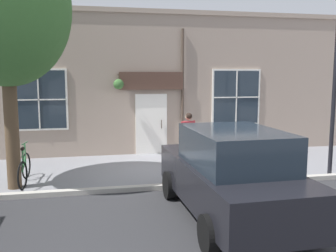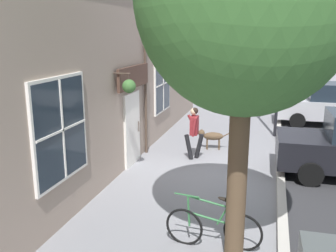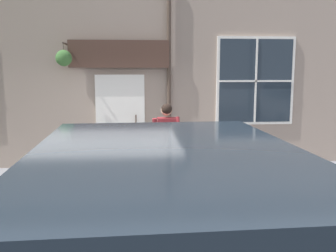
# 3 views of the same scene
# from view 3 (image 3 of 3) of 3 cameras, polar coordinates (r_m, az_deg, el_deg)

# --- Properties ---
(ground_plane) EXTENTS (90.00, 90.00, 0.00)m
(ground_plane) POSITION_cam_3_polar(r_m,az_deg,el_deg) (6.72, -9.45, -10.71)
(ground_plane) COLOR gray
(storefront_facade) EXTENTS (0.95, 18.00, 4.96)m
(storefront_facade) POSITION_cam_3_polar(r_m,az_deg,el_deg) (8.69, -8.64, 10.27)
(storefront_facade) COLOR gray
(storefront_facade) RESTS_ON ground_plane
(pedestrian_walking) EXTENTS (0.57, 0.55, 1.59)m
(pedestrian_walking) POSITION_cam_3_polar(r_m,az_deg,el_deg) (7.00, -0.21, -1.84)
(pedestrian_walking) COLOR black
(pedestrian_walking) RESTS_ON ground_plane
(dog_on_leash) EXTENTS (1.06, 0.40, 0.67)m
(dog_on_leash) POSITION_cam_3_polar(r_m,az_deg,el_deg) (6.95, 9.37, -6.29)
(dog_on_leash) COLOR brown
(dog_on_leash) RESTS_ON ground_plane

